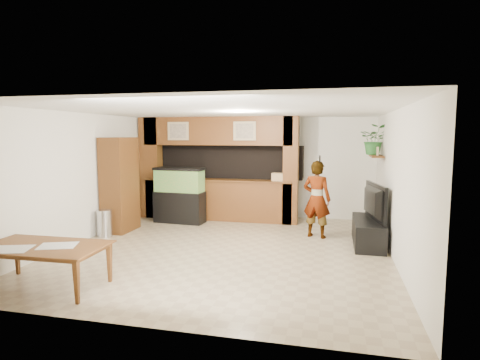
% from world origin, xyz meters
% --- Properties ---
extents(floor, '(6.50, 6.50, 0.00)m').
position_xyz_m(floor, '(0.00, 0.00, 0.00)').
color(floor, tan).
rests_on(floor, ground).
extents(ceiling, '(6.50, 6.50, 0.00)m').
position_xyz_m(ceiling, '(0.00, 0.00, 2.60)').
color(ceiling, white).
rests_on(ceiling, wall_back).
extents(wall_back, '(6.00, 0.00, 6.00)m').
position_xyz_m(wall_back, '(0.00, 3.25, 1.30)').
color(wall_back, silver).
rests_on(wall_back, floor).
extents(wall_left, '(0.00, 6.50, 6.50)m').
position_xyz_m(wall_left, '(-3.00, 0.00, 1.30)').
color(wall_left, silver).
rests_on(wall_left, floor).
extents(wall_right, '(0.00, 6.50, 6.50)m').
position_xyz_m(wall_right, '(3.00, 0.00, 1.30)').
color(wall_right, silver).
rests_on(wall_right, floor).
extents(partition, '(4.20, 0.99, 2.60)m').
position_xyz_m(partition, '(-0.95, 2.64, 1.31)').
color(partition, brown).
rests_on(partition, floor).
extents(wall_clock, '(0.05, 0.25, 0.25)m').
position_xyz_m(wall_clock, '(-2.97, 1.00, 1.90)').
color(wall_clock, black).
rests_on(wall_clock, wall_left).
extents(wall_shelf, '(0.25, 0.90, 0.04)m').
position_xyz_m(wall_shelf, '(2.85, 1.95, 1.70)').
color(wall_shelf, brown).
rests_on(wall_shelf, wall_right).
extents(pantry_cabinet, '(0.53, 0.86, 2.10)m').
position_xyz_m(pantry_cabinet, '(-2.70, 0.85, 1.05)').
color(pantry_cabinet, brown).
rests_on(pantry_cabinet, floor).
extents(trash_can, '(0.31, 0.31, 0.58)m').
position_xyz_m(trash_can, '(-2.76, 0.29, 0.29)').
color(trash_can, '#B2B2B7').
rests_on(trash_can, floor).
extents(aquarium, '(1.23, 0.46, 1.36)m').
position_xyz_m(aquarium, '(-1.72, 1.95, 0.67)').
color(aquarium, black).
rests_on(aquarium, floor).
extents(tv_stand, '(0.55, 1.51, 0.50)m').
position_xyz_m(tv_stand, '(2.65, 0.90, 0.25)').
color(tv_stand, black).
rests_on(tv_stand, floor).
extents(television, '(0.40, 1.25, 0.71)m').
position_xyz_m(television, '(2.65, 0.90, 0.86)').
color(television, black).
rests_on(television, tv_stand).
extents(photo_frame, '(0.04, 0.14, 0.19)m').
position_xyz_m(photo_frame, '(2.85, 1.73, 1.81)').
color(photo_frame, tan).
rests_on(photo_frame, wall_shelf).
extents(potted_plant, '(0.67, 0.61, 0.67)m').
position_xyz_m(potted_plant, '(2.82, 2.17, 2.05)').
color(potted_plant, '#266027').
rests_on(potted_plant, wall_shelf).
extents(person, '(0.68, 0.55, 1.63)m').
position_xyz_m(person, '(1.63, 1.27, 0.82)').
color(person, tan).
rests_on(person, floor).
extents(microphone, '(0.03, 0.09, 0.15)m').
position_xyz_m(microphone, '(1.68, 1.11, 1.67)').
color(microphone, black).
rests_on(microphone, person).
extents(dining_table, '(1.77, 1.01, 0.62)m').
position_xyz_m(dining_table, '(-2.00, -2.52, 0.31)').
color(dining_table, brown).
rests_on(dining_table, floor).
extents(newspaper_a, '(0.65, 0.55, 0.01)m').
position_xyz_m(newspaper_a, '(-2.30, -2.76, 0.62)').
color(newspaper_a, silver).
rests_on(newspaper_a, dining_table).
extents(newspaper_b, '(0.59, 0.52, 0.01)m').
position_xyz_m(newspaper_b, '(-1.78, -2.46, 0.62)').
color(newspaper_b, silver).
rests_on(newspaper_b, dining_table).
extents(counter_box, '(0.32, 0.24, 0.20)m').
position_xyz_m(counter_box, '(0.65, 2.45, 1.14)').
color(counter_box, tan).
rests_on(counter_box, partition).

